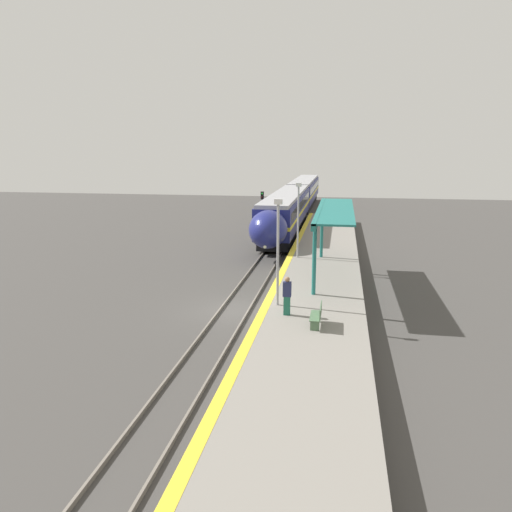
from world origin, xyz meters
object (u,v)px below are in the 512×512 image
Objects in this scene: person_waiting at (287,295)px; lamppost_near at (278,245)px; lamppost_mid at (298,215)px; platform_bench at (318,315)px; train at (296,200)px; railway_signal at (262,208)px.

lamppost_near reaches higher than person_waiting.
lamppost_mid reaches higher than person_waiting.
platform_bench is 13.29m from lamppost_mid.
person_waiting is (2.92, -35.43, -0.44)m from train.
railway_signal is (-6.47, 26.22, 1.14)m from platform_bench.
person_waiting reaches higher than platform_bench.
platform_bench is at bearing -83.29° from train.
lamppost_mid is at bearing 98.69° from platform_bench.
person_waiting is at bearing -66.15° from lamppost_near.
train is at bearing 78.26° from railway_signal.
train is 34.22m from lamppost_near.
platform_bench is at bearing -40.69° from person_waiting.
railway_signal is 24.16m from lamppost_near.
platform_bench is 0.35× the size of railway_signal.
railway_signal is 0.83× the size of lamppost_mid.
lamppost_near is (4.50, -23.70, 1.24)m from railway_signal.
train is at bearing 95.63° from lamppost_mid.
lamppost_near is at bearing 128.09° from platform_bench.
lamppost_mid is at bearing -71.32° from railway_signal.
lamppost_near reaches higher than platform_bench.
lamppost_near is (-1.98, 2.52, 2.38)m from platform_bench.
lamppost_mid reaches higher than platform_bench.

